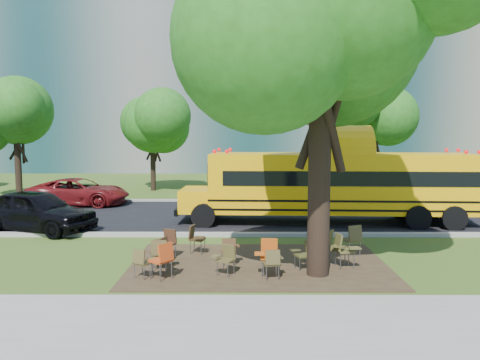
{
  "coord_description": "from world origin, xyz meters",
  "views": [
    {
      "loc": [
        0.53,
        -13.07,
        3.64
      ],
      "look_at": [
        0.47,
        4.2,
        1.87
      ],
      "focal_mm": 35.0,
      "sensor_mm": 36.0,
      "label": 1
    }
  ],
  "objects_px": {
    "black_car": "(36,211)",
    "chair_0": "(160,252)",
    "chair_8": "(161,248)",
    "chair_9": "(167,241)",
    "main_tree": "(322,29)",
    "chair_6": "(304,252)",
    "chair_2": "(163,257)",
    "chair_11": "(229,248)",
    "chair_7": "(343,247)",
    "chair_13": "(353,237)",
    "school_bus": "(337,183)",
    "bg_car_red": "(79,192)",
    "chair_3": "(226,257)",
    "chair_4": "(273,261)",
    "chair_1": "(142,260)",
    "chair_12": "(334,245)",
    "chair_5": "(268,253)",
    "chair_10": "(196,236)"
  },
  "relations": [
    {
      "from": "chair_11",
      "to": "chair_5",
      "type": "bearing_deg",
      "value": -45.68
    },
    {
      "from": "chair_2",
      "to": "chair_4",
      "type": "height_order",
      "value": "chair_2"
    },
    {
      "from": "chair_8",
      "to": "black_car",
      "type": "distance_m",
      "value": 6.93
    },
    {
      "from": "chair_6",
      "to": "chair_8",
      "type": "bearing_deg",
      "value": 66.88
    },
    {
      "from": "chair_3",
      "to": "chair_4",
      "type": "distance_m",
      "value": 1.22
    },
    {
      "from": "chair_4",
      "to": "chair_13",
      "type": "height_order",
      "value": "chair_13"
    },
    {
      "from": "chair_12",
      "to": "chair_5",
      "type": "bearing_deg",
      "value": -36.83
    },
    {
      "from": "chair_1",
      "to": "chair_12",
      "type": "height_order",
      "value": "chair_12"
    },
    {
      "from": "chair_3",
      "to": "chair_7",
      "type": "relative_size",
      "value": 0.83
    },
    {
      "from": "chair_8",
      "to": "chair_9",
      "type": "xyz_separation_m",
      "value": [
        0.06,
        0.74,
        0.03
      ]
    },
    {
      "from": "chair_4",
      "to": "chair_7",
      "type": "relative_size",
      "value": 0.83
    },
    {
      "from": "chair_2",
      "to": "chair_11",
      "type": "distance_m",
      "value": 2.02
    },
    {
      "from": "chair_5",
      "to": "chair_6",
      "type": "xyz_separation_m",
      "value": [
        0.97,
        0.41,
        -0.09
      ]
    },
    {
      "from": "chair_0",
      "to": "bg_car_red",
      "type": "relative_size",
      "value": 0.18
    },
    {
      "from": "school_bus",
      "to": "chair_4",
      "type": "relative_size",
      "value": 14.65
    },
    {
      "from": "chair_2",
      "to": "bg_car_red",
      "type": "height_order",
      "value": "bg_car_red"
    },
    {
      "from": "chair_4",
      "to": "chair_5",
      "type": "xyz_separation_m",
      "value": [
        -0.08,
        0.43,
        0.09
      ]
    },
    {
      "from": "chair_9",
      "to": "black_car",
      "type": "bearing_deg",
      "value": -13.19
    },
    {
      "from": "chair_2",
      "to": "chair_6",
      "type": "xyz_separation_m",
      "value": [
        3.58,
        0.84,
        -0.1
      ]
    },
    {
      "from": "school_bus",
      "to": "chair_5",
      "type": "height_order",
      "value": "school_bus"
    },
    {
      "from": "black_car",
      "to": "bg_car_red",
      "type": "relative_size",
      "value": 0.93
    },
    {
      "from": "chair_4",
      "to": "chair_11",
      "type": "distance_m",
      "value": 1.64
    },
    {
      "from": "chair_0",
      "to": "bg_car_red",
      "type": "distance_m",
      "value": 12.56
    },
    {
      "from": "chair_0",
      "to": "chair_9",
      "type": "xyz_separation_m",
      "value": [
        -0.01,
        1.23,
        -0.0
      ]
    },
    {
      "from": "chair_9",
      "to": "chair_13",
      "type": "xyz_separation_m",
      "value": [
        5.39,
        0.2,
        0.07
      ]
    },
    {
      "from": "chair_3",
      "to": "black_car",
      "type": "distance_m",
      "value": 8.87
    },
    {
      "from": "chair_1",
      "to": "chair_3",
      "type": "bearing_deg",
      "value": 36.24
    },
    {
      "from": "chair_5",
      "to": "chair_9",
      "type": "bearing_deg",
      "value": -26.0
    },
    {
      "from": "chair_1",
      "to": "chair_9",
      "type": "bearing_deg",
      "value": 108.39
    },
    {
      "from": "chair_10",
      "to": "chair_9",
      "type": "bearing_deg",
      "value": -41.54
    },
    {
      "from": "black_car",
      "to": "chair_0",
      "type": "bearing_deg",
      "value": -112.43
    },
    {
      "from": "main_tree",
      "to": "chair_6",
      "type": "xyz_separation_m",
      "value": [
        -0.29,
        0.45,
        -5.63
      ]
    },
    {
      "from": "main_tree",
      "to": "chair_0",
      "type": "xyz_separation_m",
      "value": [
        -4.07,
        0.34,
        -5.59
      ]
    },
    {
      "from": "chair_2",
      "to": "chair_11",
      "type": "bearing_deg",
      "value": -13.85
    },
    {
      "from": "chair_8",
      "to": "black_car",
      "type": "bearing_deg",
      "value": 69.96
    },
    {
      "from": "chair_12",
      "to": "black_car",
      "type": "xyz_separation_m",
      "value": [
        -10.03,
        4.45,
        0.18
      ]
    },
    {
      "from": "school_bus",
      "to": "chair_8",
      "type": "relative_size",
      "value": 14.23
    },
    {
      "from": "chair_0",
      "to": "chair_13",
      "type": "height_order",
      "value": "chair_13"
    },
    {
      "from": "chair_4",
      "to": "chair_13",
      "type": "bearing_deg",
      "value": 30.74
    },
    {
      "from": "chair_7",
      "to": "bg_car_red",
      "type": "height_order",
      "value": "bg_car_red"
    },
    {
      "from": "main_tree",
      "to": "chair_6",
      "type": "relative_size",
      "value": 12.33
    },
    {
      "from": "school_bus",
      "to": "black_car",
      "type": "distance_m",
      "value": 11.46
    },
    {
      "from": "chair_7",
      "to": "black_car",
      "type": "distance_m",
      "value": 11.26
    },
    {
      "from": "chair_2",
      "to": "chair_11",
      "type": "xyz_separation_m",
      "value": [
        1.6,
        1.23,
        -0.1
      ]
    },
    {
      "from": "chair_6",
      "to": "chair_7",
      "type": "distance_m",
      "value": 1.07
    },
    {
      "from": "bg_car_red",
      "to": "chair_1",
      "type": "bearing_deg",
      "value": -149.31
    },
    {
      "from": "main_tree",
      "to": "chair_13",
      "type": "xyz_separation_m",
      "value": [
        1.31,
        1.77,
        -5.52
      ]
    },
    {
      "from": "school_bus",
      "to": "chair_10",
      "type": "distance_m",
      "value": 7.08
    },
    {
      "from": "school_bus",
      "to": "chair_3",
      "type": "relative_size",
      "value": 14.6
    },
    {
      "from": "chair_3",
      "to": "chair_4",
      "type": "relative_size",
      "value": 1.0
    }
  ]
}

